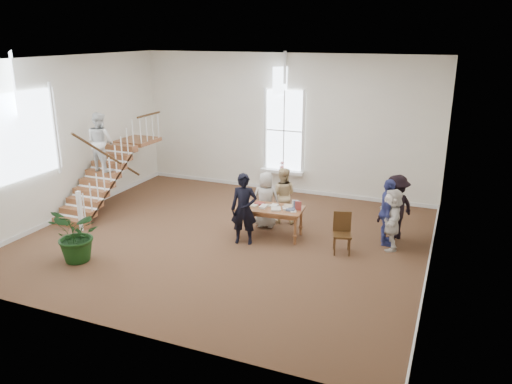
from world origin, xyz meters
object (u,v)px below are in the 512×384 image
at_px(police_officer, 244,209).
at_px(library_table, 271,210).
at_px(woman_cluster_a, 387,212).
at_px(woman_cluster_b, 396,207).
at_px(woman_cluster_c, 392,219).
at_px(elderly_woman, 266,200).
at_px(side_chair, 342,230).
at_px(person_yellow, 282,195).
at_px(floor_plant, 77,235).

bearing_deg(police_officer, library_table, 40.96).
distance_m(library_table, police_officer, 0.83).
height_order(woman_cluster_a, woman_cluster_b, woman_cluster_b).
bearing_deg(woman_cluster_c, woman_cluster_a, -159.39).
xyz_separation_m(elderly_woman, woman_cluster_a, (3.22, 0.02, 0.08)).
xyz_separation_m(police_officer, woman_cluster_b, (3.46, 1.72, -0.05)).
height_order(woman_cluster_b, side_chair, woman_cluster_b).
bearing_deg(person_yellow, police_officer, 64.53).
relative_size(woman_cluster_a, side_chair, 1.70).
relative_size(library_table, floor_plant, 1.33).
bearing_deg(woman_cluster_c, side_chair, -73.26).
distance_m(police_officer, elderly_woman, 1.26).
relative_size(library_table, woman_cluster_b, 1.03).
relative_size(library_table, woman_cluster_c, 1.15).
distance_m(library_table, woman_cluster_c, 3.02).
distance_m(woman_cluster_b, woman_cluster_c, 0.66).
height_order(elderly_woman, side_chair, elderly_woman).
relative_size(elderly_woman, side_chair, 1.54).
height_order(library_table, woman_cluster_c, woman_cluster_c).
bearing_deg(woman_cluster_b, woman_cluster_c, 38.08).
bearing_deg(woman_cluster_c, elderly_woman, -108.16).
relative_size(library_table, woman_cluster_a, 1.03).
distance_m(police_officer, floor_plant, 3.97).
distance_m(woman_cluster_c, floor_plant, 7.46).
relative_size(woman_cluster_a, floor_plant, 1.29).
relative_size(person_yellow, floor_plant, 1.20).
xyz_separation_m(elderly_woman, woman_cluster_b, (3.36, 0.47, 0.08)).
relative_size(elderly_woman, woman_cluster_c, 1.01).
height_order(woman_cluster_c, side_chair, woman_cluster_c).
xyz_separation_m(police_officer, woman_cluster_a, (3.32, 1.27, -0.05)).
relative_size(woman_cluster_a, woman_cluster_c, 1.11).
distance_m(elderly_woman, person_yellow, 0.58).
height_order(police_officer, side_chair, police_officer).
xyz_separation_m(police_officer, person_yellow, (0.40, 1.75, -0.12)).
height_order(police_officer, woman_cluster_a, police_officer).
height_order(woman_cluster_b, woman_cluster_c, woman_cluster_b).
bearing_deg(elderly_woman, police_officer, 76.18).
bearing_deg(woman_cluster_a, elderly_woman, 80.06).
height_order(elderly_woman, woman_cluster_a, woman_cluster_a).
relative_size(woman_cluster_b, side_chair, 1.71).
bearing_deg(floor_plant, woman_cluster_a, 30.01).
bearing_deg(side_chair, elderly_woman, 143.33).
bearing_deg(woman_cluster_a, police_officer, 100.63).
height_order(floor_plant, side_chair, floor_plant).
relative_size(library_table, police_officer, 0.97).
distance_m(woman_cluster_b, floor_plant, 7.79).
relative_size(person_yellow, woman_cluster_c, 1.03).
distance_m(library_table, floor_plant, 4.74).
height_order(person_yellow, woman_cluster_b, woman_cluster_b).
height_order(person_yellow, woman_cluster_a, woman_cluster_a).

